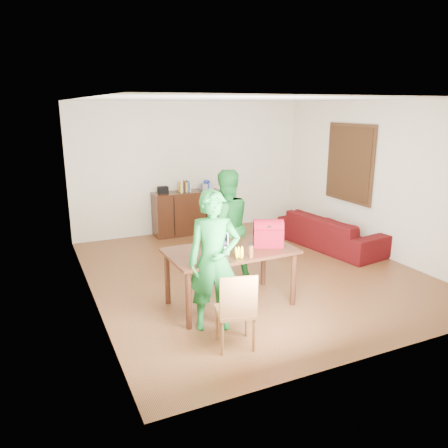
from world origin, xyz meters
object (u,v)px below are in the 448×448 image
red_bag (268,236)px  person_far (225,227)px  chair (235,325)px  person_near (214,261)px  laptop (217,249)px  sofa (331,232)px  bottle (251,251)px  table (230,257)px

red_bag → person_far: bearing=129.7°
chair → person_near: bearing=107.4°
laptop → sofa: size_ratio=0.18×
chair → person_far: bearing=82.2°
red_bag → sofa: red_bag is taller
laptop → bottle: bearing=-28.4°
person_far → red_bag: 0.90m
person_far → sofa: person_far is taller
person_near → red_bag: person_near is taller
person_near → bottle: person_near is taller
laptop → sofa: (2.99, 1.45, -0.51)m
person_far → bottle: 1.18m
sofa → table: bearing=109.0°
person_near → table: bearing=65.3°
chair → person_near: size_ratio=0.53×
sofa → person_near: bearing=112.4°
table → laptop: size_ratio=4.44×
person_near → person_far: bearing=78.0°
chair → person_near: (-0.03, 0.51, 0.59)m
chair → laptop: laptop is taller
chair → bottle: bearing=63.7°
person_near → laptop: person_near is taller
table → sofa: bearing=25.9°
person_near → chair: bearing=-68.3°
person_far → bottle: size_ratio=10.02×
table → red_bag: red_bag is taller
table → laptop: laptop is taller
red_bag → bottle: bearing=-120.1°
laptop → bottle: 0.48m
table → person_near: 0.68m
laptop → chair: bearing=-80.5°
person_near → bottle: size_ratio=9.89×
person_near → laptop: size_ratio=4.47×
person_near → laptop: (0.25, 0.47, -0.02)m
chair → red_bag: bearing=58.0°
laptop → sofa: bearing=47.6°
bottle → person_far: bearing=81.1°
sofa → bottle: bearing=115.8°
person_near → red_bag: size_ratio=4.31×
table → laptop: 0.25m
table → red_bag: bearing=-9.8°
chair → sofa: bearing=50.9°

